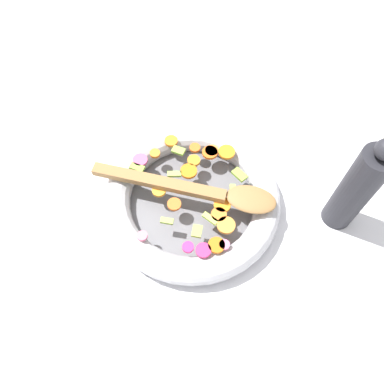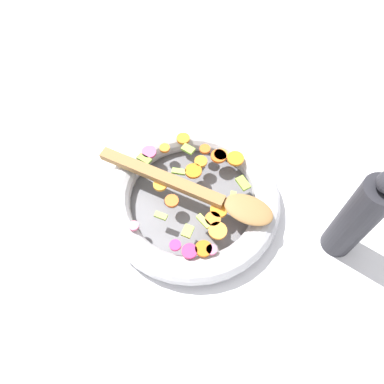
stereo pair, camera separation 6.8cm
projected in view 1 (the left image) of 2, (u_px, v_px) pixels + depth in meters
ground_plane at (192, 205)px, 0.73m from camera, size 4.00×4.00×0.00m
skillet at (192, 199)px, 0.71m from camera, size 0.33×0.33×0.05m
chopped_vegetables at (196, 187)px, 0.69m from camera, size 0.24×0.23×0.01m
wooden_spoon at (202, 191)px, 0.67m from camera, size 0.06×0.34×0.01m
pepper_mill at (357, 189)px, 0.62m from camera, size 0.06×0.06×0.23m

